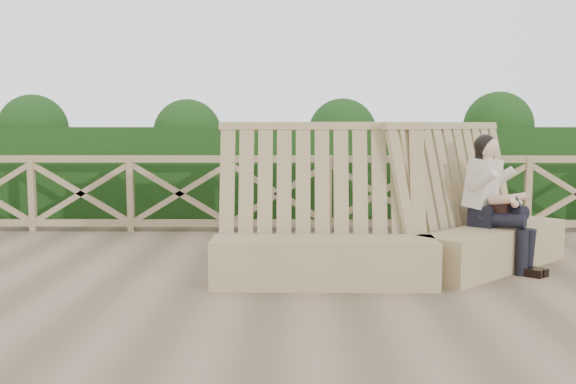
{
  "coord_description": "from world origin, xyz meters",
  "views": [
    {
      "loc": [
        0.24,
        -5.67,
        1.54
      ],
      "look_at": [
        0.17,
        0.4,
        0.9
      ],
      "focal_mm": 40.0,
      "sensor_mm": 36.0,
      "label": 1
    }
  ],
  "objects": [
    {
      "name": "ground",
      "position": [
        0.0,
        0.0,
        0.0
      ],
      "size": [
        60.0,
        60.0,
        0.0
      ],
      "primitive_type": "plane",
      "color": "brown",
      "rests_on": "ground"
    },
    {
      "name": "bench",
      "position": [
        1.41,
        0.8,
        0.4
      ],
      "size": [
        3.87,
        2.08,
        1.59
      ],
      "rotation": [
        0.0,
        0.0,
        0.31
      ],
      "color": "#8F7A51",
      "rests_on": "ground"
    },
    {
      "name": "woman",
      "position": [
        2.35,
        1.11,
        0.77
      ],
      "size": [
        0.83,
        0.81,
        1.44
      ],
      "rotation": [
        0.0,
        0.0,
        0.88
      ],
      "color": "black",
      "rests_on": "ground"
    },
    {
      "name": "guardrail",
      "position": [
        0.0,
        3.5,
        0.55
      ],
      "size": [
        10.1,
        0.09,
        1.1
      ],
      "color": "olive",
      "rests_on": "ground"
    },
    {
      "name": "hedge",
      "position": [
        0.0,
        4.7,
        0.75
      ],
      "size": [
        12.0,
        1.2,
        1.5
      ],
      "primitive_type": "cube",
      "color": "black",
      "rests_on": "ground"
    }
  ]
}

